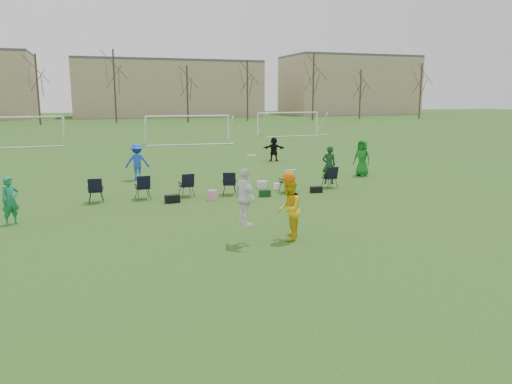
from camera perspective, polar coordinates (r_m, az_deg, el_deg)
name	(u,v)px	position (r m, az deg, el deg)	size (l,w,h in m)	color
ground	(268,252)	(13.25, 1.39, -6.90)	(260.00, 260.00, 0.00)	#2A5019
fielder_green_near	(10,201)	(17.73, -26.27, -0.90)	(0.57, 0.37, 1.55)	#167D50
fielder_blue	(137,162)	(25.30, -13.42, 3.39)	(1.16, 0.67, 1.79)	blue
fielder_green_far	(362,158)	(26.39, 12.03, 3.84)	(0.92, 0.60, 1.88)	#136C1A
fielder_black	(274,149)	(31.98, 2.06, 4.93)	(1.42, 0.45, 1.53)	black
center_contest	(273,204)	(14.00, 1.97, -1.41)	(2.10, 1.08, 2.50)	white
sideline_setup	(238,181)	(21.07, -2.09, 1.26)	(10.76, 2.25, 1.87)	#103C1C
goal_left	(16,123)	(46.27, -25.74, 7.13)	(7.39, 0.76, 2.46)	white
goal_mid	(188,121)	(44.70, -7.83, 8.00)	(7.40, 0.63, 2.46)	white
goal_right	(288,117)	(53.89, 3.71, 8.53)	(7.35, 1.14, 2.46)	white
tree_line	(117,90)	(81.85, -15.60, 11.15)	(110.28, 3.28, 11.40)	#382B21
building_row	(142,87)	(108.45, -12.91, 11.57)	(126.00, 16.00, 13.00)	tan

